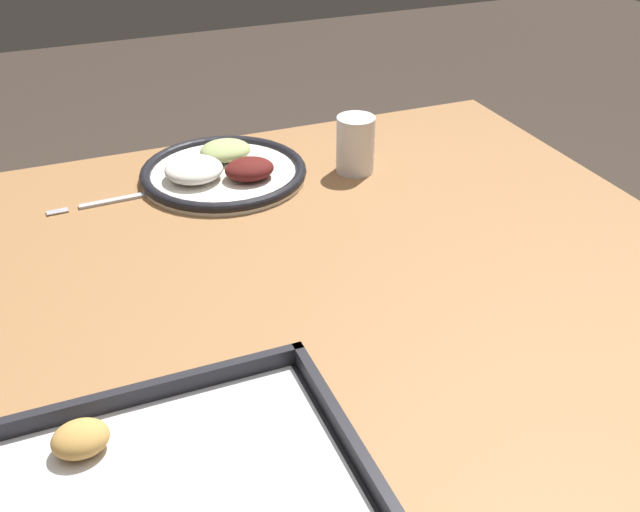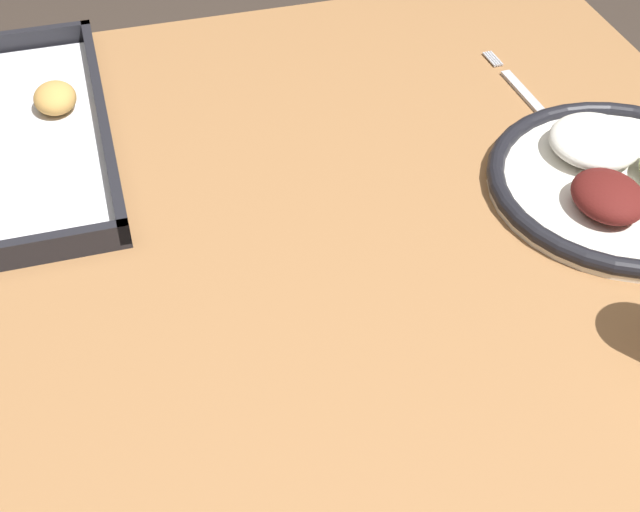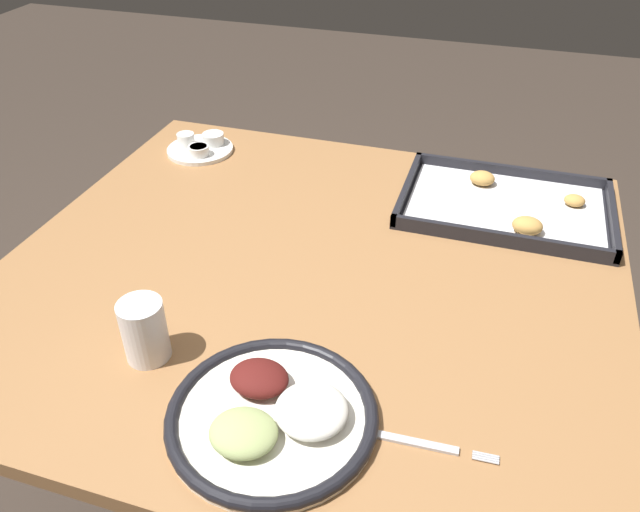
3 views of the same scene
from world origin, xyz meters
The scene contains 5 objects.
dining_table centered at (0.00, 0.00, 0.65)m, with size 1.15×1.07×0.74m.
dinner_plate centered at (0.06, -0.36, 0.76)m, with size 0.30×0.30×0.05m.
fork centered at (0.25, -0.34, 0.75)m, with size 0.22×0.02×0.00m.
baking_tray centered at (0.34, 0.32, 0.75)m, with size 0.44×0.30×0.04m.
drinking_cup centered at (-0.17, -0.30, 0.80)m, with size 0.07×0.07×0.10m.
Camera 1 is at (0.36, 0.84, 1.34)m, focal length 42.00 mm.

